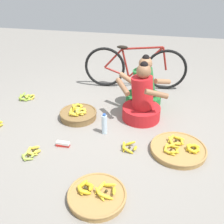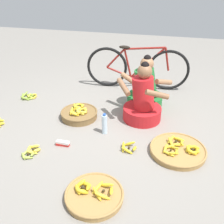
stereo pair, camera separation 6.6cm
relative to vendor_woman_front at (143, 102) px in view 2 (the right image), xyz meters
name	(u,v)px [view 2 (the right image)]	position (x,y,z in m)	size (l,w,h in m)	color
ground_plane	(115,128)	(-0.31, -0.30, -0.27)	(10.00, 10.00, 0.00)	gray
vendor_woman_front	(143,102)	(0.00, 0.00, 0.00)	(0.72, 0.52, 0.83)	red
vendor_woman_behind	(145,91)	(-0.01, 0.38, -0.01)	(0.74, 0.52, 0.79)	#237233
bicycle_leaning	(137,68)	(-0.23, 1.01, 0.09)	(1.70, 0.19, 0.73)	black
banana_basket_mid_right	(79,114)	(-0.85, -0.16, -0.21)	(0.51, 0.51, 0.16)	brown
banana_basket_mid_left	(94,195)	(-0.24, -1.49, -0.23)	(0.55, 0.55, 0.14)	#A87F47
banana_basket_front_left	(178,150)	(0.50, -0.64, -0.23)	(0.64, 0.64, 0.13)	#A87F47
loose_bananas_back_right	(31,152)	(-1.12, -1.03, -0.24)	(0.19, 0.26, 0.09)	yellow
loose_bananas_front_right	(29,96)	(-1.83, 0.23, -0.24)	(0.26, 0.23, 0.10)	yellow
loose_bananas_front_center	(129,147)	(-0.06, -0.71, -0.23)	(0.18, 0.18, 0.09)	gold
water_bottle	(105,124)	(-0.41, -0.45, -0.13)	(0.07, 0.07, 0.28)	silver
packet_carton_stack	(63,143)	(-0.83, -0.81, -0.24)	(0.17, 0.06, 0.06)	red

